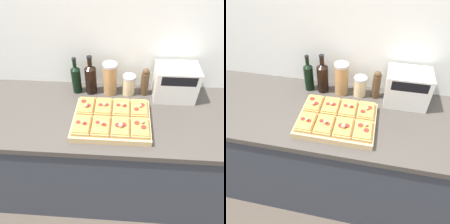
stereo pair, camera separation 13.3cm
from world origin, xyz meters
TOP-DOWN VIEW (x-y plane):
  - ground_plane at (0.00, 0.00)m, footprint 12.00×12.00m
  - wall_back at (0.00, 0.67)m, footprint 6.00×0.06m
  - kitchen_counter at (0.00, 0.32)m, footprint 2.63×0.67m
  - cutting_board at (-0.04, 0.23)m, footprint 0.46×0.35m
  - pizza_slice_back_left at (-0.21, 0.32)m, footprint 0.10×0.16m
  - pizza_slice_back_midleft at (-0.10, 0.32)m, footprint 0.10×0.16m
  - pizza_slice_back_midright at (0.02, 0.32)m, footprint 0.10×0.16m
  - pizza_slice_back_right at (0.13, 0.32)m, footprint 0.10×0.16m
  - pizza_slice_front_left at (-0.21, 0.15)m, footprint 0.10×0.16m
  - pizza_slice_front_midleft at (-0.10, 0.15)m, footprint 0.10×0.16m
  - pizza_slice_front_midright at (0.01, 0.15)m, footprint 0.10×0.16m
  - pizza_slice_front_right at (0.13, 0.15)m, footprint 0.10×0.16m
  - olive_oil_bottle at (-0.31, 0.54)m, footprint 0.07×0.07m
  - wine_bottle at (-0.21, 0.54)m, footprint 0.08×0.08m
  - grain_jar_tall at (-0.07, 0.54)m, footprint 0.10×0.10m
  - grain_jar_short at (0.06, 0.54)m, footprint 0.09×0.09m
  - pepper_mill at (0.17, 0.54)m, footprint 0.06×0.06m
  - toaster_oven at (0.37, 0.52)m, footprint 0.30×0.20m

SIDE VIEW (x-z plane):
  - ground_plane at x=0.00m, z-range 0.00..0.00m
  - kitchen_counter at x=0.00m, z-range 0.00..0.91m
  - cutting_board at x=-0.04m, z-range 0.91..0.95m
  - pizza_slice_front_left at x=-0.21m, z-range 0.94..0.99m
  - pizza_slice_back_right at x=0.13m, z-range 0.94..0.99m
  - pizza_slice_front_right at x=0.13m, z-range 0.94..0.99m
  - pizza_slice_front_midleft at x=-0.10m, z-range 0.94..0.99m
  - pizza_slice_back_midleft at x=-0.10m, z-range 0.94..0.99m
  - pizza_slice_back_left at x=-0.21m, z-range 0.94..0.99m
  - pizza_slice_back_midright at x=0.02m, z-range 0.94..0.99m
  - pizza_slice_front_midright at x=0.01m, z-range 0.94..1.00m
  - grain_jar_short at x=0.06m, z-range 0.91..1.06m
  - pepper_mill at x=0.17m, z-range 0.91..1.12m
  - olive_oil_bottle at x=-0.31m, z-range 0.89..1.15m
  - wine_bottle at x=-0.21m, z-range 0.89..1.17m
  - toaster_oven at x=0.37m, z-range 0.91..1.14m
  - grain_jar_tall at x=-0.07m, z-range 0.91..1.15m
  - wall_back at x=0.00m, z-range 0.00..2.50m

